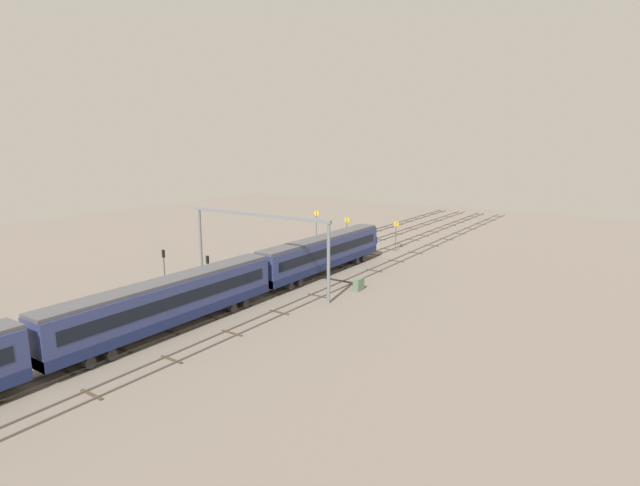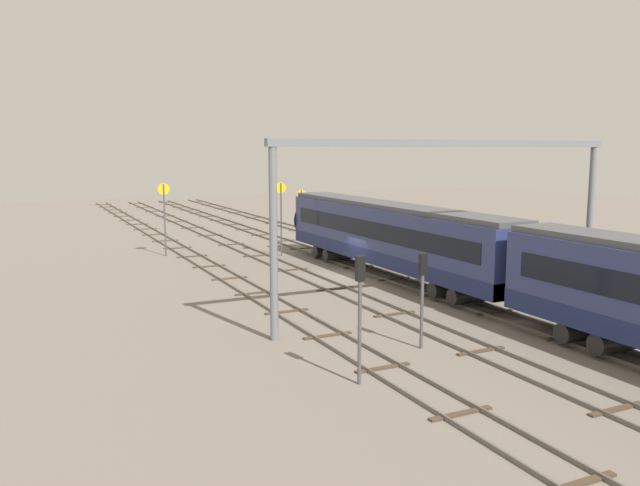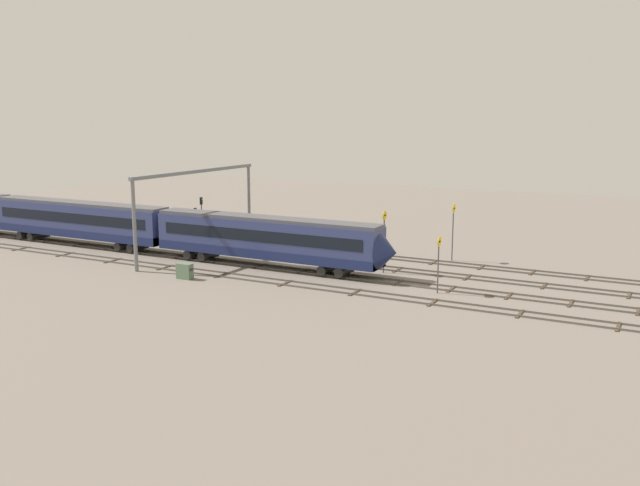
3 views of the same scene
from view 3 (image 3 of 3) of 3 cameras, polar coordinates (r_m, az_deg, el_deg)
The scene contains 13 objects.
ground_plane at distance 68.90m, azimuth -2.22°, elevation -1.75°, with size 151.42×151.42×0.00m, color slate.
track_near_foreground at distance 62.88m, azimuth -5.53°, elevation -2.93°, with size 135.42×2.40×0.16m.
track_with_train at distance 66.85m, azimuth -3.26°, elevation -2.08°, with size 135.42×2.40×0.16m.
track_middle at distance 70.93m, azimuth -1.24°, elevation -1.33°, with size 135.42×2.40×0.16m.
track_second_far at distance 75.10m, azimuth 0.55°, elevation -0.65°, with size 135.42×2.40×0.16m.
train at distance 82.59m, azimuth -18.87°, elevation 1.63°, with size 75.20×3.24×4.80m.
overhead_gantry at distance 74.20m, azimuth -10.03°, elevation 4.29°, with size 0.40×19.89×8.94m.
speed_sign_near_foreground at distance 64.70m, azimuth 5.29°, elevation 0.75°, with size 0.14×0.86×5.88m.
speed_sign_mid_trackside at distance 58.00m, azimuth 9.71°, elevation -1.15°, with size 0.14×0.84×4.79m.
speed_sign_far_trackside at distance 71.10m, azimuth 10.88°, elevation 1.52°, with size 0.14×0.93×5.82m.
signal_light_trackside_approach at distance 85.50m, azimuth -9.70°, elevation 2.63°, with size 0.31×0.32×4.74m.
signal_light_trackside_departure at distance 80.51m, azimuth -10.18°, elevation 1.86°, with size 0.31×0.32×4.13m.
relay_cabinet at distance 63.83m, azimuth -11.05°, elevation -2.28°, with size 1.50×0.72×1.42m.
Camera 3 is at (33.77, -58.22, 14.73)m, focal length 38.96 mm.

